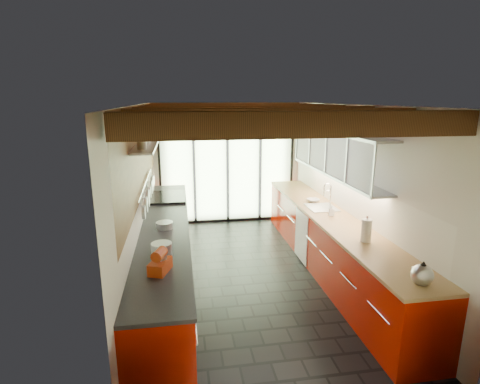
{
  "coord_description": "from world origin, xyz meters",
  "views": [
    {
      "loc": [
        -1.02,
        -5.26,
        2.69
      ],
      "look_at": [
        -0.1,
        0.4,
        1.25
      ],
      "focal_mm": 28.0,
      "sensor_mm": 36.0,
      "label": 1
    }
  ],
  "objects_px": {
    "stand_mixer": "(160,262)",
    "soap_bottle": "(332,210)",
    "bowl": "(313,200)",
    "paper_towel": "(366,231)",
    "kettle": "(422,274)"
  },
  "relations": [
    {
      "from": "soap_bottle",
      "to": "kettle",
      "type": "bearing_deg",
      "value": -90.0
    },
    {
      "from": "stand_mixer",
      "to": "kettle",
      "type": "bearing_deg",
      "value": -15.25
    },
    {
      "from": "paper_towel",
      "to": "soap_bottle",
      "type": "height_order",
      "value": "paper_towel"
    },
    {
      "from": "soap_bottle",
      "to": "bowl",
      "type": "height_order",
      "value": "soap_bottle"
    },
    {
      "from": "kettle",
      "to": "soap_bottle",
      "type": "height_order",
      "value": "kettle"
    },
    {
      "from": "kettle",
      "to": "paper_towel",
      "type": "relative_size",
      "value": 0.79
    },
    {
      "from": "stand_mixer",
      "to": "kettle",
      "type": "relative_size",
      "value": 1.2
    },
    {
      "from": "paper_towel",
      "to": "bowl",
      "type": "xyz_separation_m",
      "value": [
        0.0,
        1.91,
        -0.12
      ]
    },
    {
      "from": "paper_towel",
      "to": "stand_mixer",
      "type": "bearing_deg",
      "value": -170.18
    },
    {
      "from": "stand_mixer",
      "to": "soap_bottle",
      "type": "bearing_deg",
      "value": 31.21
    },
    {
      "from": "kettle",
      "to": "bowl",
      "type": "distance_m",
      "value": 3.04
    },
    {
      "from": "stand_mixer",
      "to": "soap_bottle",
      "type": "xyz_separation_m",
      "value": [
        2.54,
        1.54,
        -0.02
      ]
    },
    {
      "from": "bowl",
      "to": "soap_bottle",
      "type": "bearing_deg",
      "value": -90.0
    },
    {
      "from": "stand_mixer",
      "to": "paper_towel",
      "type": "distance_m",
      "value": 2.58
    },
    {
      "from": "stand_mixer",
      "to": "bowl",
      "type": "bearing_deg",
      "value": 42.76
    }
  ]
}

